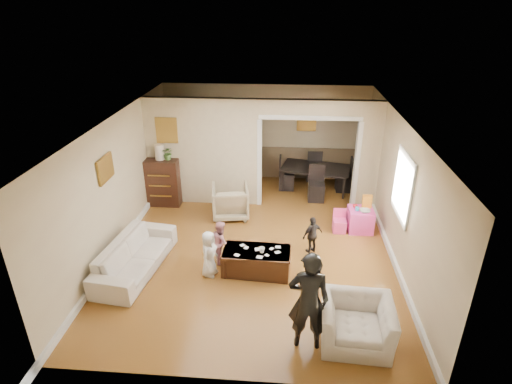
# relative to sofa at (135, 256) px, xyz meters

# --- Properties ---
(floor) EXTENTS (7.00, 7.00, 0.00)m
(floor) POSITION_rel_sofa_xyz_m (2.15, 1.16, -0.30)
(floor) COLOR #9B6028
(floor) RESTS_ON ground
(partition_left) EXTENTS (2.75, 0.18, 2.60)m
(partition_left) POSITION_rel_sofa_xyz_m (0.77, 2.96, 1.00)
(partition_left) COLOR beige
(partition_left) RESTS_ON ground
(partition_right) EXTENTS (0.55, 0.18, 2.60)m
(partition_right) POSITION_rel_sofa_xyz_m (4.62, 2.96, 1.00)
(partition_right) COLOR beige
(partition_right) RESTS_ON ground
(partition_header) EXTENTS (2.22, 0.18, 0.35)m
(partition_header) POSITION_rel_sofa_xyz_m (3.25, 2.96, 2.12)
(partition_header) COLOR beige
(partition_header) RESTS_ON partition_right
(window_pane) EXTENTS (0.03, 0.95, 1.10)m
(window_pane) POSITION_rel_sofa_xyz_m (4.88, 0.76, 1.25)
(window_pane) COLOR white
(window_pane) RESTS_ON ground
(framed_art_partition) EXTENTS (0.45, 0.03, 0.55)m
(framed_art_partition) POSITION_rel_sofa_xyz_m (-0.05, 2.86, 1.55)
(framed_art_partition) COLOR brown
(framed_art_partition) RESTS_ON partition_left
(framed_art_sofa_wall) EXTENTS (0.03, 0.55, 0.40)m
(framed_art_sofa_wall) POSITION_rel_sofa_xyz_m (-0.56, 0.56, 1.50)
(framed_art_sofa_wall) COLOR brown
(framed_art_alcove) EXTENTS (0.45, 0.03, 0.55)m
(framed_art_alcove) POSITION_rel_sofa_xyz_m (3.25, 4.60, 1.40)
(framed_art_alcove) COLOR brown
(sofa) EXTENTS (1.07, 2.16, 0.61)m
(sofa) POSITION_rel_sofa_xyz_m (0.00, 0.00, 0.00)
(sofa) COLOR beige
(sofa) RESTS_ON ground
(armchair_back) EXTENTS (0.94, 0.95, 0.76)m
(armchair_back) POSITION_rel_sofa_xyz_m (1.48, 2.22, 0.08)
(armchair_back) COLOR tan
(armchair_back) RESTS_ON ground
(armchair_front) EXTENTS (1.09, 0.96, 0.67)m
(armchair_front) POSITION_rel_sofa_xyz_m (3.84, -1.50, 0.03)
(armchair_front) COLOR beige
(armchair_front) RESTS_ON ground
(dresser) EXTENTS (0.85, 0.48, 1.17)m
(dresser) POSITION_rel_sofa_xyz_m (-0.24, 2.75, 0.28)
(dresser) COLOR #34180F
(dresser) RESTS_ON ground
(table_lamp) EXTENTS (0.22, 0.22, 0.36)m
(table_lamp) POSITION_rel_sofa_xyz_m (-0.24, 2.75, 1.04)
(table_lamp) COLOR beige
(table_lamp) RESTS_ON dresser
(potted_plant) EXTENTS (0.29, 0.25, 0.33)m
(potted_plant) POSITION_rel_sofa_xyz_m (-0.04, 2.75, 1.03)
(potted_plant) COLOR #497132
(potted_plant) RESTS_ON dresser
(coffee_table) EXTENTS (1.27, 0.70, 0.46)m
(coffee_table) POSITION_rel_sofa_xyz_m (2.25, 0.10, -0.07)
(coffee_table) COLOR #381D12
(coffee_table) RESTS_ON ground
(coffee_cup) EXTENTS (0.12, 0.12, 0.10)m
(coffee_cup) POSITION_rel_sofa_xyz_m (2.35, 0.05, 0.21)
(coffee_cup) COLOR white
(coffee_cup) RESTS_ON coffee_table
(play_table) EXTENTS (0.54, 0.54, 0.50)m
(play_table) POSITION_rel_sofa_xyz_m (4.39, 1.81, -0.05)
(play_table) COLOR #F13FAA
(play_table) RESTS_ON ground
(cereal_box) EXTENTS (0.20, 0.08, 0.30)m
(cereal_box) POSITION_rel_sofa_xyz_m (4.51, 1.91, 0.35)
(cereal_box) COLOR yellow
(cereal_box) RESTS_ON play_table
(cyan_cup) EXTENTS (0.08, 0.08, 0.08)m
(cyan_cup) POSITION_rel_sofa_xyz_m (4.29, 1.76, 0.24)
(cyan_cup) COLOR #269CC1
(cyan_cup) RESTS_ON play_table
(toy_block) EXTENTS (0.10, 0.09, 0.05)m
(toy_block) POSITION_rel_sofa_xyz_m (4.27, 1.93, 0.23)
(toy_block) COLOR red
(toy_block) RESTS_ON play_table
(play_bowl) EXTENTS (0.23, 0.23, 0.06)m
(play_bowl) POSITION_rel_sofa_xyz_m (4.44, 1.69, 0.23)
(play_bowl) COLOR silver
(play_bowl) RESTS_ON play_table
(dining_table) EXTENTS (1.92, 1.32, 0.62)m
(dining_table) POSITION_rel_sofa_xyz_m (3.51, 3.88, 0.00)
(dining_table) COLOR black
(dining_table) RESTS_ON ground
(adult_person) EXTENTS (0.59, 0.39, 1.60)m
(adult_person) POSITION_rel_sofa_xyz_m (3.12, -1.62, 0.49)
(adult_person) COLOR black
(adult_person) RESTS_ON ground
(child_kneel_a) EXTENTS (0.38, 0.49, 0.89)m
(child_kneel_a) POSITION_rel_sofa_xyz_m (1.40, -0.05, 0.14)
(child_kneel_a) COLOR white
(child_kneel_a) RESTS_ON ground
(child_kneel_b) EXTENTS (0.43, 0.49, 0.86)m
(child_kneel_b) POSITION_rel_sofa_xyz_m (1.55, 0.40, 0.13)
(child_kneel_b) COLOR #C67B84
(child_kneel_b) RESTS_ON ground
(child_toddler) EXTENTS (0.49, 0.43, 0.79)m
(child_toddler) POSITION_rel_sofa_xyz_m (3.30, 0.85, 0.09)
(child_toddler) COLOR black
(child_toddler) RESTS_ON ground
(craft_papers) EXTENTS (0.85, 0.48, 0.00)m
(craft_papers) POSITION_rel_sofa_xyz_m (2.30, 0.09, 0.16)
(craft_papers) COLOR white
(craft_papers) RESTS_ON coffee_table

